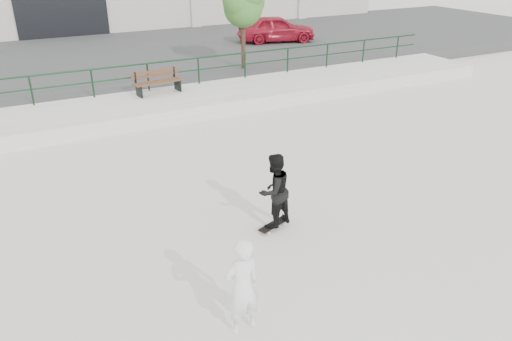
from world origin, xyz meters
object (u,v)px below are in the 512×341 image
bench_right (158,82)px  standing_skater (274,191)px  red_car (276,29)px  seated_skater (242,287)px  skateboard (273,225)px  tree (243,3)px

bench_right → standing_skater: 9.44m
red_car → seated_skater: (-11.21, -18.63, -0.37)m
skateboard → seated_skater: (-1.94, -2.44, 0.76)m
standing_skater → skateboard: bearing=-105.5°
bench_right → skateboard: 9.48m
standing_skater → seated_skater: (-1.94, -2.44, -0.07)m
bench_right → standing_skater: (-0.48, -9.43, -0.01)m
tree → seated_skater: tree is taller
bench_right → tree: bearing=18.1°
red_car → seated_skater: red_car is taller
bench_right → seated_skater: 12.12m
skateboard → seated_skater: seated_skater is taller
red_car → skateboard: red_car is taller
tree → skateboard: 12.89m
seated_skater → red_car: bearing=-126.7°
tree → seated_skater: size_ratio=2.18×
tree → skateboard: bearing=-113.5°
tree → seated_skater: (-6.91, -13.91, -2.39)m
bench_right → standing_skater: size_ratio=1.15×
red_car → skateboard: (-9.28, -16.18, -1.13)m
seated_skater → standing_skater: bearing=-134.0°
tree → standing_skater: size_ratio=2.25×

